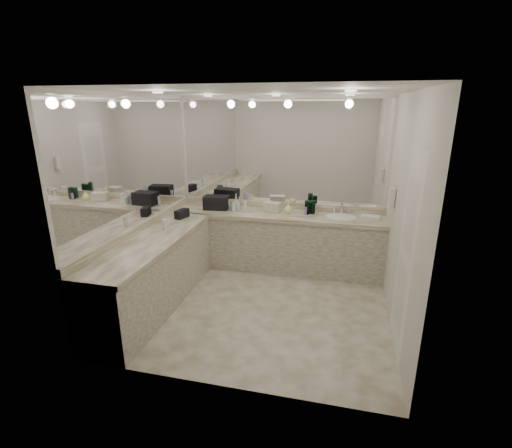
% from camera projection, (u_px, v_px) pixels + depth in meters
% --- Properties ---
extents(floor, '(3.20, 3.20, 0.00)m').
position_uv_depth(floor, '(259.00, 305.00, 4.78)').
color(floor, beige).
rests_on(floor, ground).
extents(ceiling, '(3.20, 3.20, 0.00)m').
position_uv_depth(ceiling, '(260.00, 91.00, 3.99)').
color(ceiling, white).
rests_on(ceiling, floor).
extents(wall_back, '(3.20, 0.02, 2.60)m').
position_uv_depth(wall_back, '(281.00, 183.00, 5.78)').
color(wall_back, beige).
rests_on(wall_back, floor).
extents(wall_left, '(0.02, 3.00, 2.60)m').
position_uv_depth(wall_left, '(138.00, 200.00, 4.74)').
color(wall_left, beige).
rests_on(wall_left, floor).
extents(wall_right, '(0.02, 3.00, 2.60)m').
position_uv_depth(wall_right, '(403.00, 216.00, 4.04)').
color(wall_right, beige).
rests_on(wall_right, floor).
extents(vanity_back_base, '(3.20, 0.60, 0.84)m').
position_uv_depth(vanity_back_base, '(277.00, 243.00, 5.77)').
color(vanity_back_base, beige).
rests_on(vanity_back_base, floor).
extents(vanity_back_top, '(3.20, 0.64, 0.06)m').
position_uv_depth(vanity_back_top, '(277.00, 215.00, 5.62)').
color(vanity_back_top, beige).
rests_on(vanity_back_top, vanity_back_base).
extents(vanity_left_base, '(0.60, 2.40, 0.84)m').
position_uv_depth(vanity_left_base, '(154.00, 275.00, 4.66)').
color(vanity_left_base, beige).
rests_on(vanity_left_base, floor).
extents(vanity_left_top, '(0.64, 2.42, 0.06)m').
position_uv_depth(vanity_left_top, '(151.00, 241.00, 4.52)').
color(vanity_left_top, beige).
rests_on(vanity_left_top, vanity_left_base).
extents(backsplash_back, '(3.20, 0.04, 0.10)m').
position_uv_depth(backsplash_back, '(280.00, 205.00, 5.87)').
color(backsplash_back, beige).
rests_on(backsplash_back, vanity_back_top).
extents(backsplash_left, '(0.04, 3.00, 0.10)m').
position_uv_depth(backsplash_left, '(142.00, 226.00, 4.84)').
color(backsplash_left, beige).
rests_on(backsplash_left, vanity_left_top).
extents(mirror_back, '(3.12, 0.01, 1.55)m').
position_uv_depth(mirror_back, '(282.00, 153.00, 5.62)').
color(mirror_back, white).
rests_on(mirror_back, wall_back).
extents(mirror_left, '(0.01, 2.92, 1.55)m').
position_uv_depth(mirror_left, '(135.00, 163.00, 4.59)').
color(mirror_left, white).
rests_on(mirror_left, wall_left).
extents(sink, '(0.44, 0.44, 0.03)m').
position_uv_depth(sink, '(341.00, 217.00, 5.41)').
color(sink, white).
rests_on(sink, vanity_back_top).
extents(faucet, '(0.24, 0.16, 0.14)m').
position_uv_depth(faucet, '(342.00, 209.00, 5.59)').
color(faucet, silver).
rests_on(faucet, vanity_back_top).
extents(wall_phone, '(0.06, 0.10, 0.24)m').
position_uv_depth(wall_phone, '(392.00, 197.00, 4.68)').
color(wall_phone, white).
rests_on(wall_phone, wall_right).
extents(door, '(0.02, 0.82, 2.10)m').
position_uv_depth(door, '(405.00, 255.00, 3.65)').
color(door, white).
rests_on(door, wall_right).
extents(black_toiletry_bag, '(0.40, 0.28, 0.22)m').
position_uv_depth(black_toiletry_bag, '(216.00, 202.00, 5.81)').
color(black_toiletry_bag, black).
rests_on(black_toiletry_bag, vanity_back_top).
extents(black_bag_spill, '(0.16, 0.24, 0.12)m').
position_uv_depth(black_bag_spill, '(182.00, 214.00, 5.36)').
color(black_bag_spill, black).
rests_on(black_bag_spill, vanity_left_top).
extents(cream_cosmetic_case, '(0.27, 0.20, 0.14)m').
position_uv_depth(cream_cosmetic_case, '(272.00, 207.00, 5.67)').
color(cream_cosmetic_case, beige).
rests_on(cream_cosmetic_case, vanity_back_top).
extents(hand_towel, '(0.28, 0.21, 0.04)m').
position_uv_depth(hand_towel, '(370.00, 217.00, 5.34)').
color(hand_towel, white).
rests_on(hand_towel, vanity_back_top).
extents(lotion_left, '(0.06, 0.06, 0.14)m').
position_uv_depth(lotion_left, '(164.00, 224.00, 4.85)').
color(lotion_left, white).
rests_on(lotion_left, vanity_left_top).
extents(soap_bottle_a, '(0.09, 0.09, 0.21)m').
position_uv_depth(soap_bottle_a, '(227.00, 202.00, 5.85)').
color(soap_bottle_a, silver).
rests_on(soap_bottle_a, vanity_back_top).
extents(soap_bottle_b, '(0.10, 0.10, 0.20)m').
position_uv_depth(soap_bottle_b, '(236.00, 204.00, 5.74)').
color(soap_bottle_b, '#B5B4CF').
rests_on(soap_bottle_b, vanity_back_top).
extents(soap_bottle_c, '(0.15, 0.15, 0.16)m').
position_uv_depth(soap_bottle_c, '(288.00, 208.00, 5.58)').
color(soap_bottle_c, '#FFFD9E').
rests_on(soap_bottle_c, vanity_back_top).
extents(green_bottle_0, '(0.06, 0.06, 0.18)m').
position_uv_depth(green_bottle_0, '(308.00, 208.00, 5.57)').
color(green_bottle_0, '#0D4429').
rests_on(green_bottle_0, vanity_back_top).
extents(green_bottle_1, '(0.06, 0.06, 0.19)m').
position_uv_depth(green_bottle_1, '(313.00, 207.00, 5.60)').
color(green_bottle_1, '#0D4429').
rests_on(green_bottle_1, vanity_back_top).
extents(green_bottle_2, '(0.07, 0.07, 0.21)m').
position_uv_depth(green_bottle_2, '(307.00, 207.00, 5.53)').
color(green_bottle_2, '#0D4429').
rests_on(green_bottle_2, vanity_back_top).
extents(green_bottle_3, '(0.07, 0.07, 0.19)m').
position_uv_depth(green_bottle_3, '(308.00, 206.00, 5.63)').
color(green_bottle_3, '#0D4429').
rests_on(green_bottle_3, vanity_back_top).
extents(green_bottle_4, '(0.07, 0.07, 0.18)m').
position_uv_depth(green_bottle_4, '(313.00, 208.00, 5.56)').
color(green_bottle_4, '#0D4429').
rests_on(green_bottle_4, vanity_back_top).
extents(amenity_bottle_0, '(0.05, 0.05, 0.14)m').
position_uv_depth(amenity_bottle_0, '(245.00, 205.00, 5.77)').
color(amenity_bottle_0, white).
rests_on(amenity_bottle_0, vanity_back_top).
extents(amenity_bottle_1, '(0.05, 0.05, 0.07)m').
position_uv_depth(amenity_bottle_1, '(276.00, 208.00, 5.75)').
color(amenity_bottle_1, '#3F3F4C').
rests_on(amenity_bottle_1, vanity_back_top).
extents(amenity_bottle_2, '(0.04, 0.04, 0.14)m').
position_uv_depth(amenity_bottle_2, '(204.00, 203.00, 5.91)').
color(amenity_bottle_2, white).
rests_on(amenity_bottle_2, vanity_back_top).
extents(amenity_bottle_3, '(0.04, 0.04, 0.12)m').
position_uv_depth(amenity_bottle_3, '(306.00, 211.00, 5.52)').
color(amenity_bottle_3, '#9966B2').
rests_on(amenity_bottle_3, vanity_back_top).
extents(amenity_bottle_4, '(0.06, 0.06, 0.13)m').
position_uv_depth(amenity_bottle_4, '(234.00, 208.00, 5.68)').
color(amenity_bottle_4, silver).
rests_on(amenity_bottle_4, vanity_back_top).
extents(amenity_bottle_5, '(0.05, 0.05, 0.08)m').
position_uv_depth(amenity_bottle_5, '(230.00, 207.00, 5.79)').
color(amenity_bottle_5, silver).
rests_on(amenity_bottle_5, vanity_back_top).
extents(amenity_bottle_6, '(0.06, 0.06, 0.14)m').
position_uv_depth(amenity_bottle_6, '(215.00, 204.00, 5.83)').
color(amenity_bottle_6, '#E0B28C').
rests_on(amenity_bottle_6, vanity_back_top).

